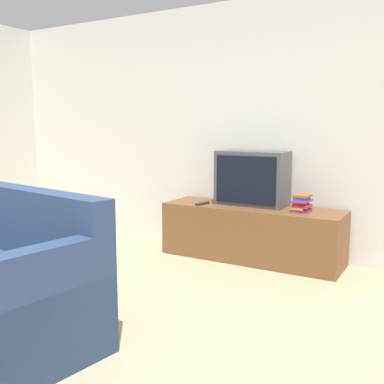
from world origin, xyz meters
TOP-DOWN VIEW (x-y plane):
  - wall_back at (0.00, 3.03)m, footprint 9.00×0.06m
  - tv_stand at (0.40, 2.71)m, footprint 1.79×0.53m
  - television at (0.35, 2.81)m, footprint 0.70×0.34m
  - book_stack at (0.90, 2.70)m, footprint 0.16×0.23m
  - remote_on_stand at (-0.09, 2.57)m, footprint 0.07×0.19m

SIDE VIEW (x-z plane):
  - tv_stand at x=0.40m, z-range 0.00..0.54m
  - remote_on_stand at x=-0.09m, z-range 0.54..0.56m
  - book_stack at x=0.90m, z-range 0.53..0.69m
  - television at x=0.35m, z-range 0.54..1.08m
  - wall_back at x=0.00m, z-range 0.00..2.60m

